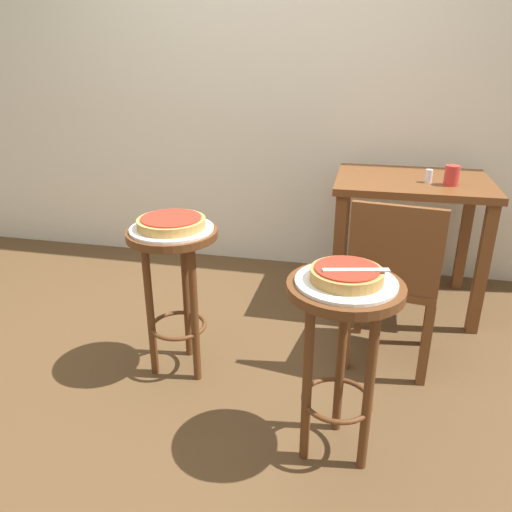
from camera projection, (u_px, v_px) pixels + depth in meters
name	position (u px, v px, depth m)	size (l,w,h in m)	color
ground_plane	(196.00, 391.00, 2.28)	(6.00, 6.00, 0.00)	brown
back_wall	(269.00, 43.00, 3.20)	(6.00, 0.10, 3.00)	silver
stool_foreground	(342.00, 331.00, 1.74)	(0.40, 0.40, 0.72)	#5B3319
serving_plate_foreground	(346.00, 282.00, 1.67)	(0.35, 0.35, 0.01)	white
pizza_foreground	(347.00, 274.00, 1.66)	(0.25, 0.25, 0.05)	#B78442
stool_middle	(174.00, 268.00, 2.25)	(0.40, 0.40, 0.72)	#5B3319
serving_plate_middle	(172.00, 229.00, 2.17)	(0.37, 0.37, 0.01)	white
pizza_middle	(171.00, 222.00, 2.16)	(0.30, 0.30, 0.05)	tan
dining_table	(410.00, 203.00, 2.87)	(0.86, 0.67, 0.78)	brown
cup_near_edge	(452.00, 175.00, 2.65)	(0.08, 0.08, 0.11)	red
condiment_shaker	(429.00, 176.00, 2.71)	(0.04, 0.04, 0.07)	white
wooden_chair	(394.00, 278.00, 2.32)	(0.45, 0.45, 0.85)	brown
pizza_server_knife	(356.00, 270.00, 1.63)	(0.22, 0.02, 0.01)	silver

